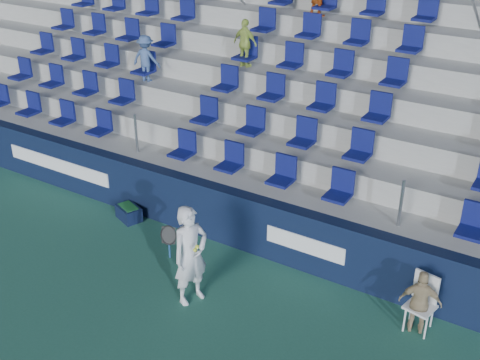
% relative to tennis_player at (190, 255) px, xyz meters
% --- Properties ---
extents(ground, '(70.00, 70.00, 0.00)m').
position_rel_tennis_player_xyz_m(ground, '(-0.18, -1.22, -0.93)').
color(ground, '#2A634F').
rests_on(ground, ground).
extents(sponsor_wall, '(24.00, 0.32, 1.20)m').
position_rel_tennis_player_xyz_m(sponsor_wall, '(-0.18, 1.93, -0.33)').
color(sponsor_wall, black).
rests_on(sponsor_wall, ground).
extents(grandstand, '(24.00, 8.17, 6.63)m').
position_rel_tennis_player_xyz_m(grandstand, '(-0.18, 7.02, 1.21)').
color(grandstand, '#A0A09B').
rests_on(grandstand, ground).
extents(tennis_player, '(0.72, 0.78, 1.85)m').
position_rel_tennis_player_xyz_m(tennis_player, '(0.00, 0.00, 0.00)').
color(tennis_player, silver).
rests_on(tennis_player, ground).
extents(line_judge_chair, '(0.51, 0.53, 0.99)m').
position_rel_tennis_player_xyz_m(line_judge_chair, '(3.63, 1.43, -0.36)').
color(line_judge_chair, white).
rests_on(line_judge_chair, ground).
extents(line_judge, '(0.73, 0.45, 1.16)m').
position_rel_tennis_player_xyz_m(line_judge, '(3.63, 1.28, -0.35)').
color(line_judge, tan).
rests_on(line_judge, ground).
extents(ball_bin, '(0.68, 0.56, 0.33)m').
position_rel_tennis_player_xyz_m(ball_bin, '(-2.82, 1.53, -0.75)').
color(ball_bin, '#0E1633').
rests_on(ball_bin, ground).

